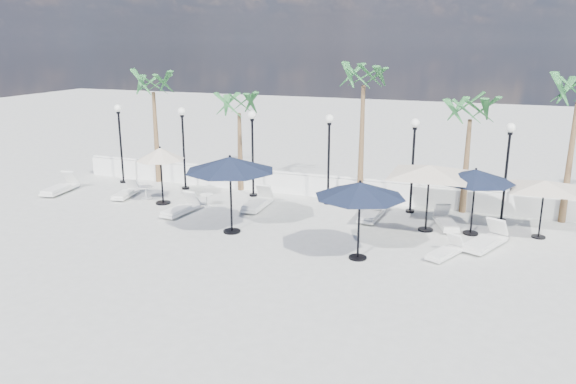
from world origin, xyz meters
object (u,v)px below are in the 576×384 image
(lounger_0, at_px, (60,187))
(lounger_4, at_px, (372,213))
(lounger_6, at_px, (486,241))
(parasol_navy_left, at_px, (230,164))
(lounger_7, at_px, (446,222))
(parasol_navy_mid, at_px, (360,190))
(parasol_cream_sq_a, at_px, (430,165))
(lounger_3, at_px, (258,203))
(parasol_navy_right, at_px, (476,176))
(parasol_cream_sq_b, at_px, (545,181))
(parasol_cream_small, at_px, (160,155))
(lounger_1, at_px, (126,193))
(lounger_2, at_px, (181,208))
(lounger_5, at_px, (445,251))

(lounger_0, distance_m, lounger_4, 14.29)
(lounger_4, relative_size, lounger_6, 0.91)
(lounger_4, relative_size, parasol_navy_left, 0.62)
(lounger_7, height_order, parasol_navy_mid, parasol_navy_mid)
(lounger_0, relative_size, parasol_cream_sq_a, 0.40)
(lounger_3, xyz_separation_m, lounger_6, (9.05, -1.48, 0.00))
(parasol_navy_right, relative_size, parasol_cream_sq_b, 0.61)
(lounger_0, xyz_separation_m, parasol_cream_small, (5.36, 0.19, 1.88))
(lounger_0, height_order, parasol_navy_mid, parasol_navy_mid)
(lounger_4, bearing_deg, parasol_navy_left, -139.80)
(lounger_1, xyz_separation_m, parasol_navy_left, (6.51, -2.57, 2.32))
(lounger_0, xyz_separation_m, parasol_navy_mid, (14.70, -2.99, 2.02))
(lounger_0, relative_size, parasol_navy_mid, 0.75)
(lounger_2, xyz_separation_m, lounger_7, (10.19, 2.04, -0.02))
(lounger_1, relative_size, parasol_navy_mid, 0.63)
(lounger_6, bearing_deg, lounger_0, -158.30)
(lounger_2, relative_size, parasol_navy_mid, 0.69)
(parasol_cream_small, bearing_deg, parasol_navy_mid, -18.78)
(lounger_1, bearing_deg, parasol_navy_mid, -27.38)
(parasol_navy_mid, distance_m, parasol_cream_sq_a, 3.96)
(lounger_6, relative_size, parasol_navy_right, 0.81)
(lounger_6, bearing_deg, parasol_cream_sq_b, 69.29)
(lounger_3, xyz_separation_m, lounger_5, (7.85, -2.81, -0.06))
(parasol_navy_mid, bearing_deg, lounger_1, 163.24)
(lounger_2, xyz_separation_m, parasol_cream_sq_b, (13.39, 2.09, 1.84))
(lounger_0, height_order, lounger_6, lounger_6)
(lounger_2, xyz_separation_m, lounger_6, (11.65, 0.30, 0.02))
(lounger_3, height_order, parasol_cream_small, parasol_cream_small)
(lounger_4, height_order, parasol_navy_right, parasol_navy_right)
(lounger_6, bearing_deg, parasol_navy_mid, -124.30)
(lounger_1, xyz_separation_m, lounger_2, (3.62, -1.33, 0.02))
(lounger_0, xyz_separation_m, lounger_1, (3.26, 0.46, -0.05))
(lounger_2, xyz_separation_m, parasol_cream_sq_a, (9.52, 1.46, 2.22))
(lounger_7, distance_m, parasol_navy_right, 2.18)
(lounger_6, height_order, parasol_navy_left, parasol_navy_left)
(parasol_navy_left, height_order, parasol_navy_mid, parasol_navy_left)
(lounger_1, bearing_deg, lounger_0, 177.38)
(lounger_2, relative_size, lounger_4, 0.99)
(lounger_1, height_order, lounger_3, lounger_3)
(lounger_5, height_order, lounger_6, lounger_6)
(lounger_5, distance_m, parasol_navy_right, 3.37)
(parasol_cream_sq_a, bearing_deg, parasol_navy_mid, -115.35)
(lounger_2, bearing_deg, parasol_cream_sq_b, 14.98)
(lounger_4, bearing_deg, parasol_cream_sq_a, -13.13)
(parasol_cream_sq_a, bearing_deg, parasol_navy_right, 6.56)
(lounger_7, bearing_deg, lounger_1, 164.12)
(lounger_2, xyz_separation_m, lounger_4, (7.36, 2.10, 0.01))
(lounger_6, relative_size, parasol_cream_sq_a, 0.41)
(parasol_cream_small, bearing_deg, lounger_1, 172.69)
(lounger_3, xyz_separation_m, parasol_navy_left, (0.29, -3.01, 2.28))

